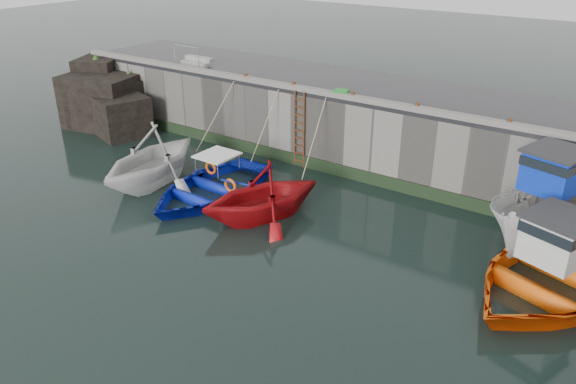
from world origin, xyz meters
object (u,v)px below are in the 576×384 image
Objects in this scene: boat_far_white at (552,214)px; bollard_e at (509,123)px; bollard_b at (294,85)px; ladder at (299,130)px; boat_near_blue at (210,195)px; bollard_d at (417,107)px; fish_crate at (341,93)px; boat_near_blacktrim at (262,217)px; boat_near_white at (154,182)px; boat_far_orange at (559,272)px; bollard_c at (353,96)px; bollard_a at (246,77)px.

boat_far_white is 3.22m from bollard_e.
ladder is at bearing -33.86° from bollard_b.
ladder is 0.57× the size of boat_near_blue.
bollard_e is at bearing 0.00° from bollard_d.
fish_crate is (2.86, 4.64, 3.30)m from boat_near_blue.
boat_far_white is 10.78m from bollard_b.
boat_far_white is at bearing 48.67° from boat_near_blacktrim.
boat_near_blue is (2.62, 0.39, 0.00)m from boat_near_white.
boat_near_white is 10.47m from bollard_d.
boat_far_orange is at bearing -1.40° from boat_near_white.
bollard_e is (6.51, 4.90, 3.30)m from boat_near_blacktrim.
ladder is 2.81m from bollard_c.
fish_crate reaches higher than boat_near_white.
bollard_a is at bearing 180.00° from bollard_d.
bollard_c is (0.71, 4.90, 3.30)m from boat_near_blacktrim.
boat_near_blue is at bearing -153.45° from bollard_e.
boat_far_orange is (14.55, 1.43, 0.48)m from boat_near_white.
bollard_a is (-4.68, -0.05, 0.00)m from fish_crate.
boat_far_white reaches higher than boat_near_blacktrim.
boat_near_white is 0.89× the size of boat_near_blue.
bollard_a is 2.50m from bollard_b.
boat_near_white is at bearing -157.10° from bollard_e.
bollard_e is (-1.98, 1.06, 2.30)m from boat_far_white.
boat_near_blue is at bearing -156.74° from boat_far_orange.
bollard_e is at bearing -13.83° from fish_crate.
bollard_e is (8.00, 0.34, 1.71)m from ladder.
boat_near_blue is 10.28× the size of fish_crate.
bollard_c is at bearing 54.57° from boat_near_blue.
bollard_d is at bearing -175.59° from boat_far_white.
fish_crate is at bearing 0.61° from bollard_a.
boat_far_orange is 5.31m from bollard_e.
bollard_b is (-10.48, 1.06, 2.30)m from boat_far_white.
fish_crate is 1.97× the size of bollard_c.
bollard_e is (3.20, 0.00, 0.00)m from bollard_d.
bollard_a is 1.00× the size of bollard_c.
boat_far_orange is at bearing -52.23° from bollard_e.
fish_crate is at bearing 179.55° from bollard_e.
boat_far_orange is 9.68m from bollard_c.
boat_near_blacktrim is at bearing -5.61° from boat_near_blue.
bollard_c is (3.38, 4.59, 3.30)m from boat_near_blue.
boat_far_white is 11.69× the size of fish_crate.
ladder is at bearing 179.58° from fish_crate.
boat_far_orange reaches higher than bollard_c.
bollard_d is (5.30, 0.00, 0.00)m from bollard_b.
boat_far_orange reaches higher than bollard_a.
boat_far_orange is (10.75, -3.22, -1.11)m from ladder.
bollard_d is at bearing 23.09° from boat_near_white.
ladder reaches higher than boat_near_blue.
bollard_c reaches higher than boat_near_blue.
fish_crate is at bearing 176.65° from boat_far_orange.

